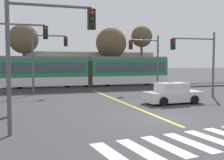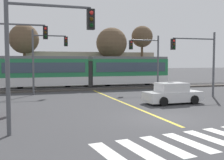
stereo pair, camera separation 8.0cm
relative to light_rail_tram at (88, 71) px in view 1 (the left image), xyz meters
name	(u,v)px [view 1 (the left image)]	position (x,y,z in m)	size (l,w,h in m)	color
ground_plane	(163,119)	(0.17, -17.24, -2.05)	(200.00, 200.00, 0.00)	#3D3D3F
track_bed	(89,88)	(0.17, 0.01, -1.96)	(120.00, 4.00, 0.18)	#4C4742
rail_near	(91,87)	(0.17, -0.71, -1.82)	(120.00, 0.08, 0.10)	#939399
rail_far	(88,86)	(0.17, 0.73, -1.82)	(120.00, 0.08, 0.10)	#939399
light_rail_tram	(88,71)	(0.00, 0.00, 0.00)	(18.50, 2.64, 3.43)	silver
crosswalk_stripe_0	(111,154)	(-4.20, -21.86, -2.04)	(0.56, 2.80, 0.01)	silver
crosswalk_stripe_1	(140,150)	(-3.10, -21.72, -2.04)	(0.56, 2.80, 0.01)	silver
crosswalk_stripe_2	(166,146)	(-2.01, -21.58, -2.04)	(0.56, 2.80, 0.01)	silver
crosswalk_stripe_3	(190,142)	(-0.92, -21.45, -2.04)	(0.56, 2.80, 0.01)	silver
crosswalk_stripe_4	(212,139)	(0.17, -21.31, -2.04)	(0.56, 2.80, 0.01)	silver
lane_centre_line	(121,102)	(0.17, -10.65, -2.05)	(0.20, 17.32, 0.01)	gold
sedan_crossing	(173,94)	(3.46, -12.52, -1.35)	(4.26, 2.04, 1.52)	silver
traffic_light_far_left	(45,53)	(-4.93, -3.95, 1.83)	(3.25, 0.38, 5.98)	#515459
traffic_light_near_left	(40,42)	(-6.22, -18.32, 1.84)	(3.75, 0.38, 5.93)	#515459
traffic_light_mid_right	(199,54)	(7.37, -10.02, 1.61)	(4.25, 0.38, 5.57)	#515459
traffic_light_mid_left	(7,48)	(-7.90, -10.39, 1.94)	(4.25, 0.38, 5.94)	#515459
traffic_light_far_right	(148,55)	(5.26, -4.44, 1.67)	(3.25, 0.38, 5.70)	#515459
bare_tree_west	(24,39)	(-6.72, 5.33, 3.71)	(3.59, 3.59, 7.59)	brown
bare_tree_east	(111,43)	(4.35, 5.06, 3.42)	(4.07, 4.07, 7.53)	brown
bare_tree_far_east	(142,37)	(8.91, 5.48, 4.36)	(2.94, 2.94, 7.97)	brown
building_backdrop_far	(88,68)	(2.11, 9.00, 0.11)	(17.78, 6.00, 4.32)	tan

